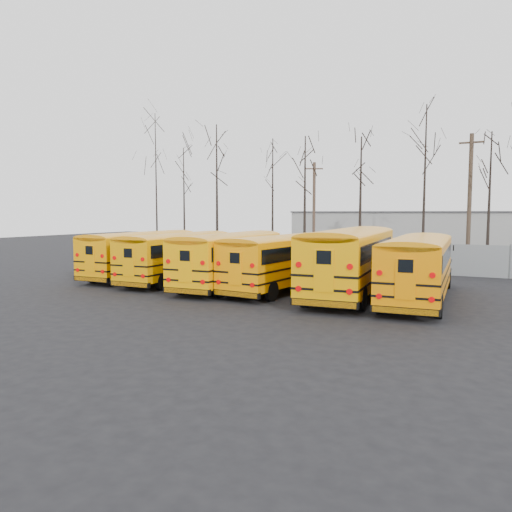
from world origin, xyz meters
The scene contains 19 objects.
ground centered at (0.00, 0.00, 0.00)m, with size 120.00×120.00×0.00m, color black.
fence centered at (0.00, 12.00, 1.00)m, with size 40.00×0.04×2.00m, color gray.
distant_building centered at (2.00, 32.00, 2.00)m, with size 22.00×8.00×4.00m, color #9D9D99.
bus_a centered at (-8.30, 2.56, 1.68)m, with size 2.63×10.30×2.86m.
bus_b centered at (-5.16, 2.02, 1.68)m, with size 2.66×10.32×2.87m.
bus_c centered at (-1.45, 1.57, 1.73)m, with size 2.98×10.68×2.96m.
bus_d centered at (1.59, 1.83, 1.70)m, with size 3.28×10.55×2.91m.
bus_e centered at (5.11, 1.70, 1.93)m, with size 3.58×11.92×3.29m.
bus_f centered at (8.26, 1.39, 1.76)m, with size 3.10×10.85×3.00m.
utility_pole_left centered at (-3.34, 19.48, 4.27)m, with size 1.39×0.72×8.32m.
utility_pole_right centered at (9.22, 18.10, 4.99)m, with size 1.73×0.30×9.71m.
tree_0 centered at (-16.86, 14.94, 6.44)m, with size 0.26×0.26×12.87m, color black.
tree_1 centered at (-13.93, 15.08, 4.82)m, with size 0.26×0.26×9.63m, color black.
tree_2 centered at (-10.10, 14.38, 5.64)m, with size 0.26×0.26×11.27m, color black.
tree_3 centered at (-5.89, 16.41, 5.06)m, with size 0.26×0.26×10.12m, color black.
tree_4 centered at (-1.90, 13.53, 4.83)m, with size 0.26×0.26×9.65m, color black.
tree_5 centered at (2.14, 14.27, 4.72)m, with size 0.26×0.26×9.45m, color black.
tree_6 centered at (6.65, 13.77, 5.60)m, with size 0.26×0.26×11.21m, color black.
tree_7 centered at (10.61, 15.36, 4.68)m, with size 0.26×0.26×9.37m, color black.
Camera 1 is at (11.76, -21.71, 4.01)m, focal length 35.00 mm.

